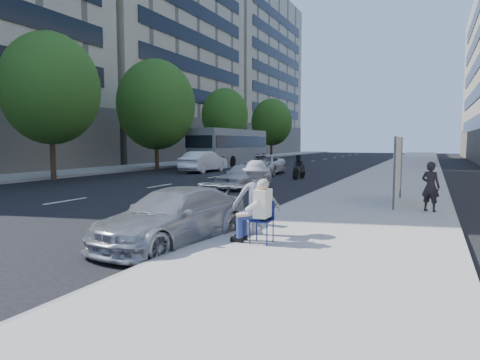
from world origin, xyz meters
The scene contains 19 objects.
ground centered at (0.00, 0.00, 0.00)m, with size 160.00×160.00×0.00m, color black.
near_sidewalk centered at (4.00, 20.00, 0.07)m, with size 5.00×120.00×0.15m, color #9A9790.
far_sidewalk centered at (-16.75, 20.00, 0.07)m, with size 4.50×120.00×0.15m, color #9A9790.
far_bldg_mid centered at (-30.00, 34.00, 17.00)m, with size 22.00×26.00×34.00m, color tan.
far_bldg_north centered at (-30.00, 62.00, 14.00)m, with size 22.00×28.00×28.00m, color tan.
tree_far_b centered at (-13.70, 8.00, 5.13)m, with size 5.40×5.40×8.24m.
tree_far_c centered at (-13.70, 18.00, 5.02)m, with size 6.00×6.00×8.47m.
tree_far_d centered at (-13.70, 30.00, 4.89)m, with size 4.80×4.80×7.65m.
tree_far_e centered at (-13.70, 44.00, 4.78)m, with size 5.40×5.40×7.89m.
seated_protester centered at (2.62, -1.75, 0.87)m, with size 0.83×1.12×1.31m.
jogger centered at (2.30, -1.01, 0.97)m, with size 1.06×0.61×1.63m, color gray.
pedestrian_woman centered at (5.80, 3.97, 0.88)m, with size 0.53×0.35×1.47m, color black.
protest_banner centered at (4.78, 5.28, 1.40)m, with size 0.08×3.06×2.20m.
parked_sedan centered at (0.80, -2.00, 0.59)m, with size 1.66×4.07×1.18m, color #9D9FA3.
white_sedan_near centered at (-2.24, 8.72, 0.61)m, with size 1.43×3.56×1.21m, color silver.
white_sedan_mid centered at (-9.26, 17.46, 0.75)m, with size 1.58×4.54×1.50m, color white.
white_sedan_far centered at (-4.47, 17.04, 0.67)m, with size 2.22×4.81×1.34m, color silver.
motorcycle centered at (-1.37, 14.86, 0.64)m, with size 0.75×2.05×1.42m.
bus centered at (-11.02, 25.88, 1.64)m, with size 2.84×12.10×3.30m.
Camera 1 is at (5.80, -9.67, 2.19)m, focal length 32.00 mm.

